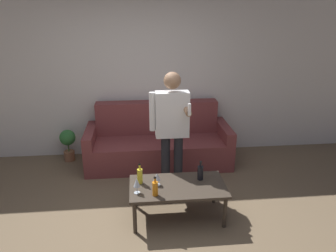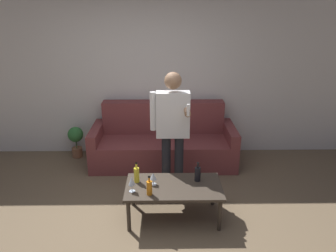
{
  "view_description": "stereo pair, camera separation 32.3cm",
  "coord_description": "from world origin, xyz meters",
  "px_view_note": "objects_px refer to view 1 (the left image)",
  "views": [
    {
      "loc": [
        0.0,
        -2.85,
        2.31
      ],
      "look_at": [
        0.38,
        0.86,
        0.95
      ],
      "focal_mm": 35.0,
      "sensor_mm": 36.0,
      "label": 1
    },
    {
      "loc": [
        0.33,
        -2.87,
        2.31
      ],
      "look_at": [
        0.38,
        0.86,
        0.95
      ],
      "focal_mm": 35.0,
      "sensor_mm": 36.0,
      "label": 2
    }
  ],
  "objects_px": {
    "bottle_orange": "(155,188)",
    "couch": "(158,143)",
    "coffee_table": "(177,189)",
    "person_standing_front": "(171,124)"
  },
  "relations": [
    {
      "from": "couch",
      "to": "person_standing_front",
      "type": "relative_size",
      "value": 1.38
    },
    {
      "from": "bottle_orange",
      "to": "person_standing_front",
      "type": "xyz_separation_m",
      "value": [
        0.26,
        0.8,
        0.43
      ]
    },
    {
      "from": "bottle_orange",
      "to": "person_standing_front",
      "type": "height_order",
      "value": "person_standing_front"
    },
    {
      "from": "couch",
      "to": "coffee_table",
      "type": "xyz_separation_m",
      "value": [
        0.12,
        -1.47,
        0.05
      ]
    },
    {
      "from": "person_standing_front",
      "to": "bottle_orange",
      "type": "bearing_deg",
      "value": -108.27
    },
    {
      "from": "coffee_table",
      "to": "person_standing_front",
      "type": "relative_size",
      "value": 0.68
    },
    {
      "from": "couch",
      "to": "person_standing_front",
      "type": "xyz_separation_m",
      "value": [
        0.11,
        -0.85,
        0.61
      ]
    },
    {
      "from": "bottle_orange",
      "to": "couch",
      "type": "bearing_deg",
      "value": 84.79
    },
    {
      "from": "couch",
      "to": "person_standing_front",
      "type": "height_order",
      "value": "person_standing_front"
    },
    {
      "from": "couch",
      "to": "bottle_orange",
      "type": "xyz_separation_m",
      "value": [
        -0.15,
        -1.66,
        0.18
      ]
    }
  ]
}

